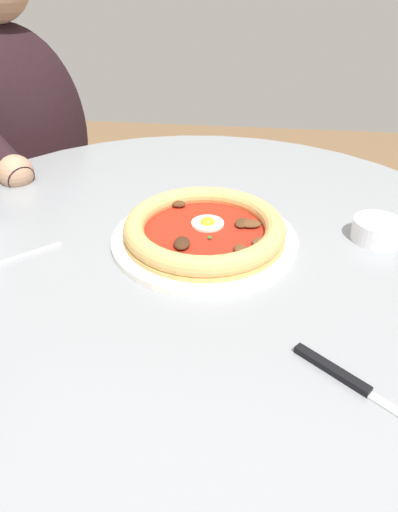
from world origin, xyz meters
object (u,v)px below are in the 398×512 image
at_px(pizza_on_plate, 205,231).
at_px(steak_knife, 357,386).
at_px(ramekin_capers, 377,229).
at_px(cafe_chair_diner, 20,194).
at_px(fork_utensil, 0,264).
at_px(diner_person, 37,205).
at_px(dining_table, 195,323).

xyz_separation_m(pizza_on_plate, steak_knife, (0.27, 0.19, -0.02)).
height_order(ramekin_capers, cafe_chair_diner, cafe_chair_diner).
distance_m(pizza_on_plate, fork_utensil, 0.31).
xyz_separation_m(pizza_on_plate, diner_person, (-0.48, -0.54, -0.23)).
bearing_deg(dining_table, fork_utensil, -69.36).
xyz_separation_m(pizza_on_plate, fork_utensil, (0.10, -0.29, -0.02)).
bearing_deg(steak_knife, pizza_on_plate, -144.80).
relative_size(ramekin_capers, diner_person, 0.06).
bearing_deg(diner_person, steak_knife, 44.23).
relative_size(dining_table, fork_utensil, 7.33).
relative_size(pizza_on_plate, cafe_chair_diner, 0.35).
bearing_deg(cafe_chair_diner, dining_table, 47.31).
distance_m(ramekin_capers, diner_person, 0.95).
height_order(pizza_on_plate, ramekin_capers, pizza_on_plate).
xyz_separation_m(ramekin_capers, cafe_chair_diner, (-0.54, -0.91, -0.25)).
distance_m(dining_table, diner_person, 0.71).
xyz_separation_m(steak_knife, fork_utensil, (-0.17, -0.48, -0.00)).
bearing_deg(steak_knife, dining_table, -142.49).
distance_m(dining_table, ramekin_capers, 0.35).
bearing_deg(dining_table, diner_person, -132.56).
xyz_separation_m(pizza_on_plate, ramekin_capers, (-0.04, 0.27, -0.00)).
distance_m(dining_table, cafe_chair_diner, 0.85).
bearing_deg(ramekin_capers, pizza_on_plate, -81.57).
distance_m(steak_knife, fork_utensil, 0.51).
bearing_deg(pizza_on_plate, ramekin_capers, 98.43).
bearing_deg(fork_utensil, cafe_chair_diner, -152.50).
bearing_deg(dining_table, steak_knife, 37.51).
bearing_deg(steak_knife, fork_utensil, -109.22).
bearing_deg(cafe_chair_diner, ramekin_capers, 59.45).
height_order(dining_table, fork_utensil, fork_utensil).
bearing_deg(fork_utensil, diner_person, -156.64).
bearing_deg(diner_person, ramekin_capers, 61.38).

